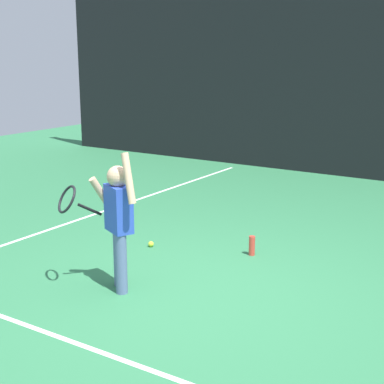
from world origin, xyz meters
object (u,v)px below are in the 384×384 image
Objects in this scene: tennis_player at (117,216)px; water_bottle at (252,246)px; tennis_ball_0 at (126,201)px; tennis_ball_2 at (151,244)px.

tennis_player is 1.78m from water_bottle.
tennis_player is 20.46× the size of tennis_ball_0.
tennis_ball_0 is at bearing 154.18° from tennis_player.
water_bottle is 3.33× the size of tennis_ball_2.
tennis_player reaches higher than water_bottle.
tennis_ball_2 is (-1.12, -0.39, -0.08)m from water_bottle.
water_bottle is at bearing 19.07° from tennis_ball_2.
water_bottle is at bearing -20.65° from tennis_ball_0.
tennis_player is at bearing -52.01° from tennis_ball_0.
tennis_ball_2 is at bearing 138.65° from tennis_player.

